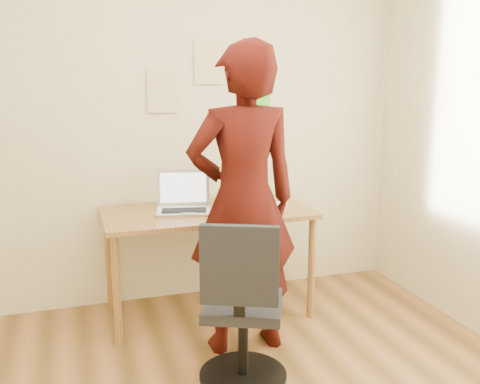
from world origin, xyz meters
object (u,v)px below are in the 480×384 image
object	(u,v)px
phone	(234,216)
person	(243,201)
desk	(207,223)
laptop	(183,203)
office_chair	(242,316)

from	to	relation	value
phone	person	distance (m)	0.37
desk	laptop	bearing A→B (deg)	163.93
laptop	person	xyz separation A→B (m)	(0.24, -0.58, 0.12)
phone	office_chair	size ratio (longest dim) A/B	0.14
laptop	phone	distance (m)	0.38
phone	desk	bearing A→B (deg)	108.14
laptop	person	bearing A→B (deg)	-55.17
phone	office_chair	xyz separation A→B (m)	(-0.19, -0.73, -0.35)
laptop	office_chair	size ratio (longest dim) A/B	0.45
laptop	office_chair	distance (m)	1.07
laptop	office_chair	bearing A→B (deg)	-71.75
office_chair	person	distance (m)	0.68
desk	person	distance (m)	0.60
person	desk	bearing A→B (deg)	-81.10
desk	laptop	xyz separation A→B (m)	(-0.15, 0.04, 0.14)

